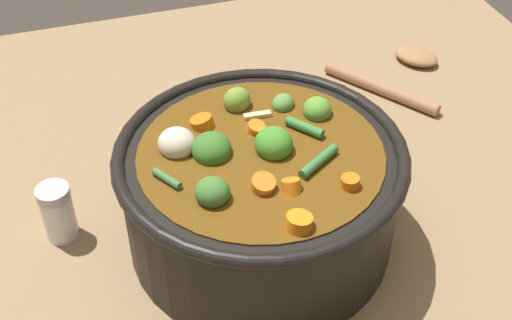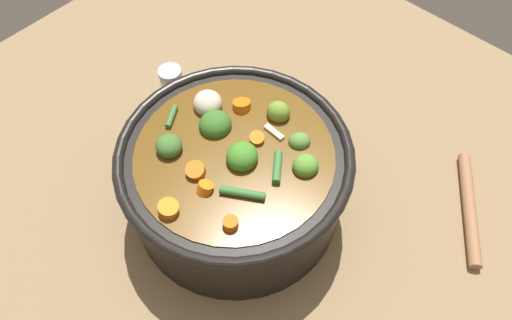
% 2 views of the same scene
% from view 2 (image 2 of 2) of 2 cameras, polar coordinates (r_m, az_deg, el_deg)
% --- Properties ---
extents(ground_plane, '(1.10, 1.10, 0.00)m').
position_cam_2_polar(ground_plane, '(0.74, -2.12, -4.85)').
color(ground_plane, '#8C704C').
extents(cooking_pot, '(0.30, 0.30, 0.15)m').
position_cam_2_polar(cooking_pot, '(0.68, -2.30, -1.99)').
color(cooking_pot, black).
rests_on(cooking_pot, ground_plane).
extents(wooden_spoon, '(0.19, 0.18, 0.02)m').
position_cam_2_polar(wooden_spoon, '(0.80, 26.76, -5.32)').
color(wooden_spoon, '#A06C48').
rests_on(wooden_spoon, ground_plane).
extents(salt_shaker, '(0.04, 0.04, 0.07)m').
position_cam_2_polar(salt_shaker, '(0.83, -9.38, 8.25)').
color(salt_shaker, silver).
rests_on(salt_shaker, ground_plane).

